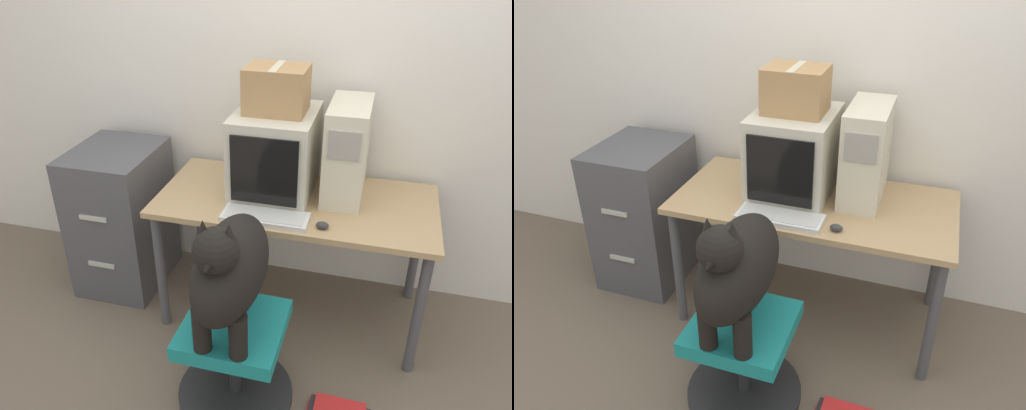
# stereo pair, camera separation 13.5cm
# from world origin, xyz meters

# --- Properties ---
(ground_plane) EXTENTS (12.00, 12.00, 0.00)m
(ground_plane) POSITION_xyz_m (0.00, 0.00, 0.00)
(ground_plane) COLOR #6B5B4C
(wall_back) EXTENTS (8.00, 0.05, 2.60)m
(wall_back) POSITION_xyz_m (0.00, 0.74, 1.30)
(wall_back) COLOR silver
(wall_back) RESTS_ON ground_plane
(desk) EXTENTS (1.38, 0.67, 0.71)m
(desk) POSITION_xyz_m (0.00, 0.34, 0.63)
(desk) COLOR tan
(desk) RESTS_ON ground_plane
(crt_monitor) EXTENTS (0.39, 0.47, 0.42)m
(crt_monitor) POSITION_xyz_m (-0.12, 0.39, 0.92)
(crt_monitor) COLOR beige
(crt_monitor) RESTS_ON desk
(pc_tower) EXTENTS (0.19, 0.41, 0.47)m
(pc_tower) POSITION_xyz_m (0.22, 0.45, 0.95)
(pc_tower) COLOR beige
(pc_tower) RESTS_ON desk
(keyboard) EXTENTS (0.40, 0.15, 0.03)m
(keyboard) POSITION_xyz_m (-0.10, 0.10, 0.73)
(keyboard) COLOR silver
(keyboard) RESTS_ON desk
(computer_mouse) EXTENTS (0.06, 0.04, 0.03)m
(computer_mouse) POSITION_xyz_m (0.17, 0.08, 0.73)
(computer_mouse) COLOR #333333
(computer_mouse) RESTS_ON desk
(office_chair) EXTENTS (0.52, 0.52, 0.44)m
(office_chair) POSITION_xyz_m (-0.13, -0.32, 0.22)
(office_chair) COLOR #262628
(office_chair) RESTS_ON ground_plane
(dog) EXTENTS (0.27, 0.59, 0.59)m
(dog) POSITION_xyz_m (-0.13, -0.35, 0.74)
(dog) COLOR black
(dog) RESTS_ON office_chair
(filing_cabinet) EXTENTS (0.45, 0.55, 0.84)m
(filing_cabinet) POSITION_xyz_m (-1.02, 0.38, 0.42)
(filing_cabinet) COLOR #4C4C51
(filing_cabinet) RESTS_ON ground_plane
(cardboard_box) EXTENTS (0.28, 0.23, 0.21)m
(cardboard_box) POSITION_xyz_m (-0.12, 0.40, 1.24)
(cardboard_box) COLOR #A87F51
(cardboard_box) RESTS_ON crt_monitor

